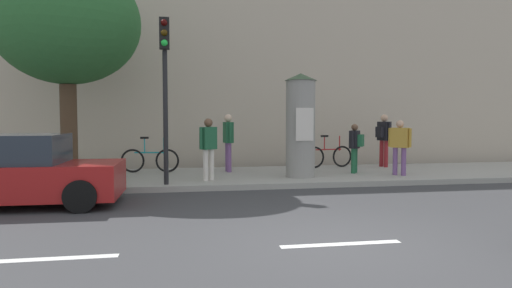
# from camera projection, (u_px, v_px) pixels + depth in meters

# --- Properties ---
(ground_plane) EXTENTS (80.00, 80.00, 0.00)m
(ground_plane) POSITION_uv_depth(u_px,v_px,m) (341.00, 244.00, 6.51)
(ground_plane) COLOR #38383A
(sidewalk_curb) EXTENTS (36.00, 4.00, 0.15)m
(sidewalk_curb) POSITION_uv_depth(u_px,v_px,m) (257.00, 176.00, 13.39)
(sidewalk_curb) COLOR #9E9B93
(sidewalk_curb) RESTS_ON ground_plane
(lane_markings) EXTENTS (25.80, 0.16, 0.01)m
(lane_markings) POSITION_uv_depth(u_px,v_px,m) (341.00, 244.00, 6.51)
(lane_markings) COLOR silver
(lane_markings) RESTS_ON ground_plane
(building_backdrop) EXTENTS (36.00, 5.00, 9.33)m
(building_backdrop) POSITION_uv_depth(u_px,v_px,m) (235.00, 46.00, 18.03)
(building_backdrop) COLOR #B7A893
(building_backdrop) RESTS_ON ground_plane
(traffic_light) EXTENTS (0.24, 0.45, 4.09)m
(traffic_light) POSITION_uv_depth(u_px,v_px,m) (165.00, 73.00, 11.04)
(traffic_light) COLOR black
(traffic_light) RESTS_ON sidewalk_curb
(poster_column) EXTENTS (0.91, 0.91, 2.91)m
(poster_column) POSITION_uv_depth(u_px,v_px,m) (301.00, 125.00, 12.69)
(poster_column) COLOR gray
(poster_column) RESTS_ON sidewalk_curb
(street_tree) EXTENTS (3.85, 3.85, 5.83)m
(street_tree) POSITION_uv_depth(u_px,v_px,m) (66.00, 23.00, 11.89)
(street_tree) COLOR #4C3826
(street_tree) RESTS_ON sidewalk_curb
(pedestrian_in_dark_shirt) EXTENTS (0.51, 0.51, 1.49)m
(pedestrian_in_dark_shirt) POSITION_uv_depth(u_px,v_px,m) (355.00, 144.00, 13.57)
(pedestrian_in_dark_shirt) COLOR #1E5938
(pedestrian_in_dark_shirt) RESTS_ON sidewalk_curb
(pedestrian_tallest) EXTENTS (0.49, 0.44, 1.65)m
(pedestrian_tallest) POSITION_uv_depth(u_px,v_px,m) (208.00, 144.00, 11.96)
(pedestrian_tallest) COLOR silver
(pedestrian_tallest) RESTS_ON sidewalk_curb
(pedestrian_with_bag) EXTENTS (0.29, 0.63, 1.78)m
(pedestrian_with_bag) POSITION_uv_depth(u_px,v_px,m) (228.00, 138.00, 13.89)
(pedestrian_with_bag) COLOR #724C84
(pedestrian_with_bag) RESTS_ON sidewalk_curb
(pedestrian_near_pole) EXTENTS (0.47, 0.60, 1.78)m
(pedestrian_near_pole) POSITION_uv_depth(u_px,v_px,m) (384.00, 135.00, 15.25)
(pedestrian_near_pole) COLOR maroon
(pedestrian_near_pole) RESTS_ON sidewalk_curb
(pedestrian_in_red_top) EXTENTS (0.54, 0.54, 1.60)m
(pedestrian_in_red_top) POSITION_uv_depth(u_px,v_px,m) (400.00, 142.00, 13.05)
(pedestrian_in_red_top) COLOR #724C84
(pedestrian_in_red_top) RESTS_ON sidewalk_curb
(bicycle_leaning) EXTENTS (1.76, 0.29, 1.09)m
(bicycle_leaning) POSITION_uv_depth(u_px,v_px,m) (150.00, 160.00, 13.74)
(bicycle_leaning) COLOR black
(bicycle_leaning) RESTS_ON sidewalk_curb
(bicycle_upright) EXTENTS (1.75, 0.37, 1.09)m
(bicycle_upright) POSITION_uv_depth(u_px,v_px,m) (328.00, 156.00, 15.07)
(bicycle_upright) COLOR black
(bicycle_upright) RESTS_ON sidewalk_curb
(parked_car_dark) EXTENTS (4.27, 1.93, 1.49)m
(parked_car_dark) POSITION_uv_depth(u_px,v_px,m) (11.00, 172.00, 9.20)
(parked_car_dark) COLOR maroon
(parked_car_dark) RESTS_ON ground_plane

